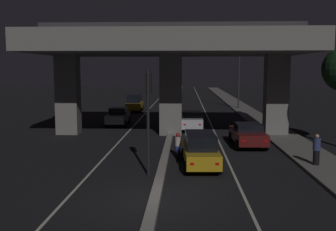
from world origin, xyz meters
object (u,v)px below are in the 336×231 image
object	(u,v)px
traffic_light_left_of_median	(148,103)
pedestrian_on_sidewalk	(317,150)
car_taxi_yellow_lead	(200,149)
car_white_third	(192,120)
motorcycle_blue_filtering_near	(178,147)
car_silver_lead_oncoming	(118,116)
car_taxi_yellow_second_oncoming	(135,103)
street_lamp	(235,75)
car_dark_red_second	(248,134)

from	to	relation	value
traffic_light_left_of_median	pedestrian_on_sidewalk	distance (m)	8.98
car_taxi_yellow_lead	pedestrian_on_sidewalk	bearing A→B (deg)	-92.82
pedestrian_on_sidewalk	car_white_third	bearing A→B (deg)	116.67
traffic_light_left_of_median	motorcycle_blue_filtering_near	xyz separation A→B (m)	(1.32, 3.92, -2.83)
car_silver_lead_oncoming	car_white_third	bearing A→B (deg)	69.02
car_taxi_yellow_second_oncoming	pedestrian_on_sidewalk	size ratio (longest dim) A/B	2.52
street_lamp	car_taxi_yellow_lead	xyz separation A→B (m)	(-5.46, -29.95, -3.41)
car_taxi_yellow_lead	car_white_third	distance (m)	12.27
street_lamp	car_taxi_yellow_lead	distance (m)	30.64
traffic_light_left_of_median	car_dark_red_second	size ratio (longest dim) A/B	1.10
traffic_light_left_of_median	car_taxi_yellow_lead	bearing A→B (deg)	35.57
motorcycle_blue_filtering_near	car_taxi_yellow_lead	bearing A→B (deg)	-153.31
car_silver_lead_oncoming	car_dark_red_second	bearing A→B (deg)	47.74
car_silver_lead_oncoming	pedestrian_on_sidewalk	distance (m)	19.52
car_taxi_yellow_second_oncoming	traffic_light_left_of_median	bearing A→B (deg)	7.52
car_dark_red_second	car_silver_lead_oncoming	xyz separation A→B (m)	(-10.15, 9.18, 0.02)
car_dark_red_second	car_white_third	bearing A→B (deg)	26.50
car_taxi_yellow_lead	motorcycle_blue_filtering_near	bearing A→B (deg)	26.75
street_lamp	car_taxi_yellow_lead	size ratio (longest dim) A/B	1.49
car_white_third	traffic_light_left_of_median	bearing A→B (deg)	171.03
car_dark_red_second	pedestrian_on_sidewalk	bearing A→B (deg)	-156.60
car_white_third	car_taxi_yellow_lead	bearing A→B (deg)	-178.65
street_lamp	motorcycle_blue_filtering_near	world-z (taller)	street_lamp
motorcycle_blue_filtering_near	car_taxi_yellow_second_oncoming	bearing A→B (deg)	10.22
street_lamp	car_taxi_yellow_lead	bearing A→B (deg)	-100.34
traffic_light_left_of_median	street_lamp	xyz separation A→B (m)	(7.98, 31.75, 0.87)
car_taxi_yellow_second_oncoming	car_silver_lead_oncoming	bearing A→B (deg)	-1.15
traffic_light_left_of_median	car_dark_red_second	xyz separation A→B (m)	(5.83, 7.40, -2.65)
car_dark_red_second	car_silver_lead_oncoming	distance (m)	13.68
pedestrian_on_sidewalk	car_dark_red_second	bearing A→B (deg)	114.96
motorcycle_blue_filtering_near	car_silver_lead_oncoming	bearing A→B (deg)	21.07
street_lamp	car_silver_lead_oncoming	xyz separation A→B (m)	(-12.29, -15.17, -3.51)
street_lamp	pedestrian_on_sidewalk	xyz separation A→B (m)	(0.46, -29.95, -3.37)
car_taxi_yellow_lead	motorcycle_blue_filtering_near	distance (m)	2.45
street_lamp	motorcycle_blue_filtering_near	size ratio (longest dim) A/B	4.05
traffic_light_left_of_median	pedestrian_on_sidewalk	bearing A→B (deg)	12.06
car_taxi_yellow_lead	motorcycle_blue_filtering_near	xyz separation A→B (m)	(-1.20, 2.12, -0.29)
car_dark_red_second	car_white_third	distance (m)	7.56
car_taxi_yellow_lead	pedestrian_on_sidewalk	world-z (taller)	car_taxi_yellow_lead
street_lamp	traffic_light_left_of_median	bearing A→B (deg)	-104.11
traffic_light_left_of_median	car_dark_red_second	distance (m)	9.79
traffic_light_left_of_median	car_silver_lead_oncoming	bearing A→B (deg)	104.59
car_white_third	car_taxi_yellow_second_oncoming	distance (m)	15.55
car_dark_red_second	motorcycle_blue_filtering_near	bearing A→B (deg)	126.08
traffic_light_left_of_median	car_taxi_yellow_second_oncoming	distance (m)	28.57
street_lamp	car_white_third	bearing A→B (deg)	-107.87
car_taxi_yellow_second_oncoming	street_lamp	bearing A→B (deg)	105.14
street_lamp	car_taxi_yellow_second_oncoming	world-z (taller)	street_lamp
street_lamp	car_silver_lead_oncoming	size ratio (longest dim) A/B	1.75
car_silver_lead_oncoming	motorcycle_blue_filtering_near	xyz separation A→B (m)	(5.63, -12.66, -0.19)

